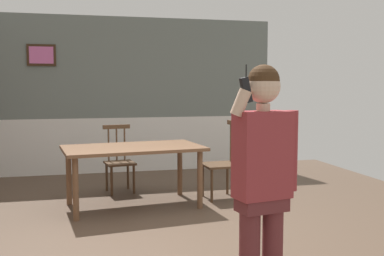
# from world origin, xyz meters

# --- Properties ---
(ground_plane) EXTENTS (8.10, 8.10, 0.00)m
(ground_plane) POSITION_xyz_m (0.00, 0.00, 0.00)
(ground_plane) COLOR brown
(room_back_partition) EXTENTS (5.51, 0.17, 2.75)m
(room_back_partition) POSITION_xyz_m (-0.00, 3.68, 1.32)
(room_back_partition) COLOR slate
(room_back_partition) RESTS_ON ground_plane
(dining_table) EXTENTS (1.83, 1.17, 0.78)m
(dining_table) POSITION_xyz_m (-0.09, 1.23, 0.69)
(dining_table) COLOR brown
(dining_table) RESTS_ON ground_plane
(chair_near_window) EXTENTS (0.50, 0.50, 1.06)m
(chair_near_window) POSITION_xyz_m (1.16, 1.38, 0.50)
(chair_near_window) COLOR #513823
(chair_near_window) RESTS_ON ground_plane
(chair_by_doorway) EXTENTS (0.46, 0.46, 0.97)m
(chair_by_doorway) POSITION_xyz_m (-0.19, 2.10, 0.46)
(chair_by_doorway) COLOR #513823
(chair_by_doorway) RESTS_ON ground_plane
(person_figure) EXTENTS (0.52, 0.26, 1.69)m
(person_figure) POSITION_xyz_m (0.43, -1.79, 0.96)
(person_figure) COLOR brown
(person_figure) RESTS_ON ground_plane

